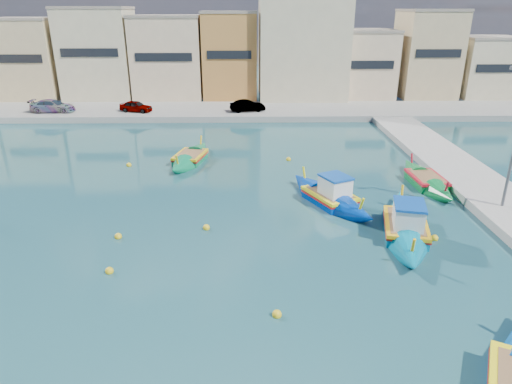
# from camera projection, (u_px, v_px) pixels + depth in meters

# --- Properties ---
(ground) EXTENTS (160.00, 160.00, 0.00)m
(ground) POSITION_uv_depth(u_px,v_px,m) (164.00, 276.00, 19.32)
(ground) COLOR #173E46
(ground) RESTS_ON ground
(north_quay) EXTENTS (80.00, 8.00, 0.60)m
(north_quay) POSITION_uv_depth(u_px,v_px,m) (215.00, 111.00, 48.89)
(north_quay) COLOR gray
(north_quay) RESTS_ON ground
(north_townhouses) EXTENTS (83.20, 7.87, 10.19)m
(north_townhouses) POSITION_uv_depth(u_px,v_px,m) (274.00, 59.00, 54.07)
(north_townhouses) COLOR #CDB18D
(north_townhouses) RESTS_ON ground
(church_block) EXTENTS (10.00, 10.00, 19.10)m
(church_block) POSITION_uv_depth(u_px,v_px,m) (302.00, 28.00, 53.44)
(church_block) COLOR #C2B591
(church_block) RESTS_ON ground
(parked_cars) EXTENTS (24.18, 2.30, 1.28)m
(parked_cars) POSITION_uv_depth(u_px,v_px,m) (124.00, 106.00, 47.01)
(parked_cars) COLOR #4C1919
(parked_cars) RESTS_ON north_quay
(luzzu_turquoise_cabin) EXTENTS (3.98, 9.15, 2.87)m
(luzzu_turquoise_cabin) POSITION_uv_depth(u_px,v_px,m) (405.00, 228.00, 22.81)
(luzzu_turquoise_cabin) COLOR #00799B
(luzzu_turquoise_cabin) RESTS_ON ground
(luzzu_blue_cabin) EXTENTS (5.13, 7.84, 2.76)m
(luzzu_blue_cabin) POSITION_uv_depth(u_px,v_px,m) (330.00, 198.00, 26.46)
(luzzu_blue_cabin) COLOR #00349F
(luzzu_blue_cabin) RESTS_ON ground
(luzzu_cyan_mid) EXTENTS (2.07, 7.63, 2.24)m
(luzzu_cyan_mid) POSITION_uv_depth(u_px,v_px,m) (426.00, 182.00, 29.20)
(luzzu_cyan_mid) COLOR #0B7332
(luzzu_cyan_mid) RESTS_ON ground
(luzzu_green) EXTENTS (3.41, 7.43, 2.27)m
(luzzu_green) POSITION_uv_depth(u_px,v_px,m) (190.00, 159.00, 33.66)
(luzzu_green) COLOR #0B774A
(luzzu_green) RESTS_ON ground
(mooring_buoys) EXTENTS (18.08, 18.94, 0.36)m
(mooring_buoys) POSITION_uv_depth(u_px,v_px,m) (222.00, 218.00, 24.48)
(mooring_buoys) COLOR yellow
(mooring_buoys) RESTS_ON ground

